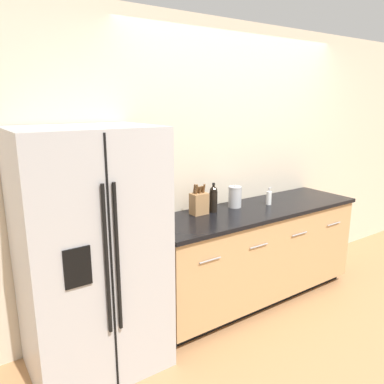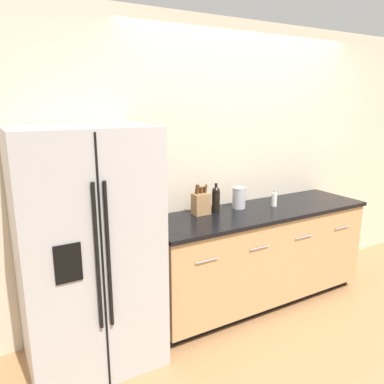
{
  "view_description": "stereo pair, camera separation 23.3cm",
  "coord_description": "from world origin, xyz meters",
  "px_view_note": "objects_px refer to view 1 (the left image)",
  "views": [
    {
      "loc": [
        -2.42,
        -1.67,
        1.89
      ],
      "look_at": [
        -0.76,
        0.75,
        1.17
      ],
      "focal_mm": 35.0,
      "sensor_mm": 36.0,
      "label": 1
    },
    {
      "loc": [
        -2.22,
        -1.8,
        1.89
      ],
      "look_at": [
        -0.76,
        0.75,
        1.17
      ],
      "focal_mm": 35.0,
      "sensor_mm": 36.0,
      "label": 2
    }
  ],
  "objects_px": {
    "soap_dispenser": "(269,198)",
    "steel_canister": "(235,197)",
    "refrigerator": "(91,253)",
    "knife_block": "(199,203)",
    "wine_bottle": "(213,199)"
  },
  "relations": [
    {
      "from": "soap_dispenser",
      "to": "steel_canister",
      "type": "height_order",
      "value": "steel_canister"
    },
    {
      "from": "refrigerator",
      "to": "soap_dispenser",
      "type": "distance_m",
      "value": 1.78
    },
    {
      "from": "knife_block",
      "to": "refrigerator",
      "type": "bearing_deg",
      "value": -170.12
    },
    {
      "from": "knife_block",
      "to": "wine_bottle",
      "type": "height_order",
      "value": "knife_block"
    },
    {
      "from": "knife_block",
      "to": "steel_canister",
      "type": "relative_size",
      "value": 1.3
    },
    {
      "from": "soap_dispenser",
      "to": "steel_canister",
      "type": "distance_m",
      "value": 0.35
    },
    {
      "from": "knife_block",
      "to": "steel_canister",
      "type": "height_order",
      "value": "knife_block"
    },
    {
      "from": "refrigerator",
      "to": "soap_dispenser",
      "type": "bearing_deg",
      "value": 1.83
    },
    {
      "from": "wine_bottle",
      "to": "steel_canister",
      "type": "relative_size",
      "value": 1.25
    },
    {
      "from": "soap_dispenser",
      "to": "steel_canister",
      "type": "relative_size",
      "value": 0.79
    },
    {
      "from": "soap_dispenser",
      "to": "knife_block",
      "type": "bearing_deg",
      "value": 170.32
    },
    {
      "from": "steel_canister",
      "to": "soap_dispenser",
      "type": "bearing_deg",
      "value": -19.87
    },
    {
      "from": "soap_dispenser",
      "to": "steel_canister",
      "type": "bearing_deg",
      "value": 160.13
    },
    {
      "from": "refrigerator",
      "to": "steel_canister",
      "type": "bearing_deg",
      "value": 6.87
    },
    {
      "from": "wine_bottle",
      "to": "refrigerator",
      "type": "bearing_deg",
      "value": -172.06
    }
  ]
}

